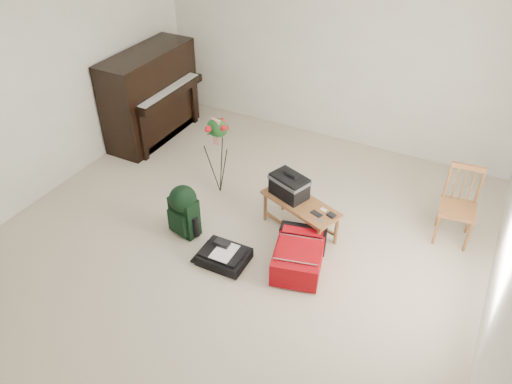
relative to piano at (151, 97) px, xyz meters
The scene contains 11 objects.
floor 2.77m from the piano, 36.20° to the right, with size 5.00×5.50×0.01m, color #C3B59D.
ceiling 3.31m from the piano, 36.20° to the right, with size 5.00×5.50×0.01m, color white.
wall_back 2.55m from the piano, 27.74° to the left, with size 5.00×0.04×2.50m, color white.
wall_left 1.76m from the piano, 101.09° to the right, with size 0.04×5.50×2.50m, color white.
piano is the anchor object (origin of this frame).
bench 2.78m from the piano, 21.18° to the right, with size 0.96×0.64×0.69m.
dining_chair 4.23m from the piano, ahead, with size 0.41×0.41×0.85m.
red_suitcase 3.31m from the piano, 26.61° to the right, with size 0.62×0.80×0.30m.
black_duffel 2.90m from the piano, 39.00° to the right, with size 0.49×0.40×0.20m.
green_backpack 2.29m from the piano, 44.85° to the right, with size 0.34×0.31×0.61m.
flower_stand 1.73m from the piano, 26.27° to the right, with size 0.41×0.41×1.03m.
Camera 1 is at (2.07, -3.36, 3.64)m, focal length 35.00 mm.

